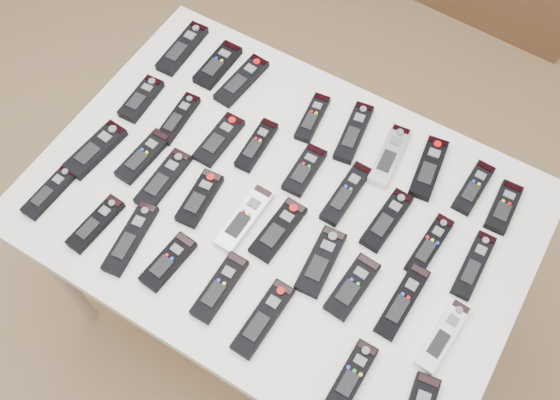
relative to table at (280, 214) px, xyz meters
The scene contains 37 objects.
ground 0.73m from the table, 107.39° to the left, with size 4.00×4.00×0.00m, color #99784E.
table is the anchor object (origin of this frame).
remote_0 0.59m from the table, 150.29° to the left, with size 0.06×0.20×0.02m, color black.
remote_1 0.49m from the table, 142.87° to the left, with size 0.06×0.17×0.02m, color black.
remote_2 0.41m from the table, 136.64° to the left, with size 0.06×0.19×0.02m, color black.
remote_3 0.29m from the table, 102.45° to the left, with size 0.05×0.16×0.02m, color black.
remote_4 0.30m from the table, 78.11° to the left, with size 0.05×0.19×0.02m, color black.
remote_5 0.33m from the table, 56.68° to the left, with size 0.05×0.19×0.02m, color #B7B7BC.
remote_6 0.41m from the table, 45.61° to the left, with size 0.06×0.19×0.02m, color black.
remote_7 0.50m from the table, 35.95° to the left, with size 0.05×0.16×0.02m, color black.
remote_8 0.57m from the table, 29.62° to the left, with size 0.05×0.15×0.02m, color black.
remote_9 0.51m from the table, behind, with size 0.06×0.15×0.02m, color black.
remote_10 0.39m from the table, 168.16° to the left, with size 0.05×0.17×0.02m, color black.
remote_11 0.26m from the table, 161.66° to the left, with size 0.06×0.17×0.02m, color black.
remote_12 0.20m from the table, 141.10° to the left, with size 0.05×0.16×0.02m, color black.
remote_13 0.13m from the table, 86.86° to the left, with size 0.06×0.15×0.02m, color black.
remote_14 0.18m from the table, 38.96° to the left, with size 0.05×0.19×0.02m, color black.
remote_15 0.28m from the table, 19.93° to the left, with size 0.05×0.18×0.02m, color black.
remote_16 0.39m from the table, 12.75° to the left, with size 0.05×0.18×0.02m, color black.
remote_17 0.50m from the table, 10.72° to the left, with size 0.05×0.18×0.02m, color black.
remote_18 0.52m from the table, 166.65° to the right, with size 0.06×0.18×0.02m, color black.
remote_19 0.39m from the table, 169.69° to the right, with size 0.05×0.17×0.02m, color black.
remote_20 0.32m from the table, 161.38° to the right, with size 0.06×0.18×0.02m, color black.
remote_21 0.22m from the table, 151.46° to the right, with size 0.06×0.16×0.02m, color black.
remote_22 0.12m from the table, 121.16° to the right, with size 0.05×0.20×0.02m, color #B7B7BC.
remote_23 0.10m from the table, 61.84° to the right, with size 0.06×0.18×0.02m, color black.
remote_24 0.20m from the table, 27.91° to the right, with size 0.06×0.18×0.02m, color black.
remote_25 0.29m from the table, 22.09° to the right, with size 0.06×0.17×0.02m, color black.
remote_26 0.40m from the table, 11.63° to the right, with size 0.05×0.20×0.02m, color black.
remote_27 0.51m from the table, 12.03° to the right, with size 0.05×0.19×0.02m, color silver.
remote_28 0.59m from the table, 151.68° to the right, with size 0.05×0.16×0.02m, color black.
remote_29 0.47m from the table, 141.08° to the right, with size 0.05×0.17×0.02m, color black.
remote_30 0.39m from the table, 133.35° to the right, with size 0.05×0.20×0.02m, color black.
remote_31 0.32m from the table, 117.25° to the right, with size 0.05×0.15×0.02m, color black.
remote_32 0.28m from the table, 90.45° to the right, with size 0.05×0.18×0.02m, color black.
remote_33 0.32m from the table, 66.05° to the right, with size 0.05×0.19×0.02m, color black.
remote_34 0.47m from the table, 38.92° to the right, with size 0.05×0.16×0.02m, color black.
Camera 1 is at (0.42, -0.74, 2.17)m, focal length 40.00 mm.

